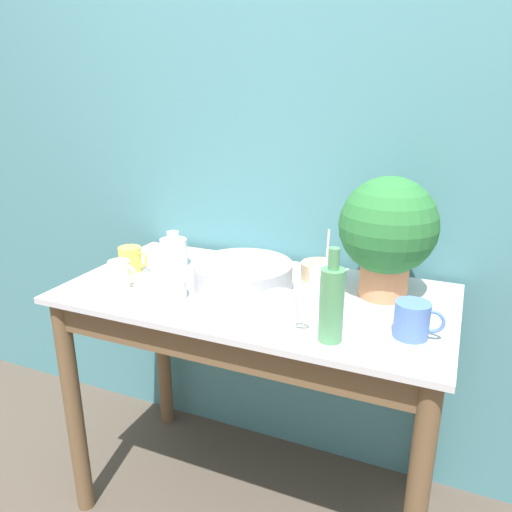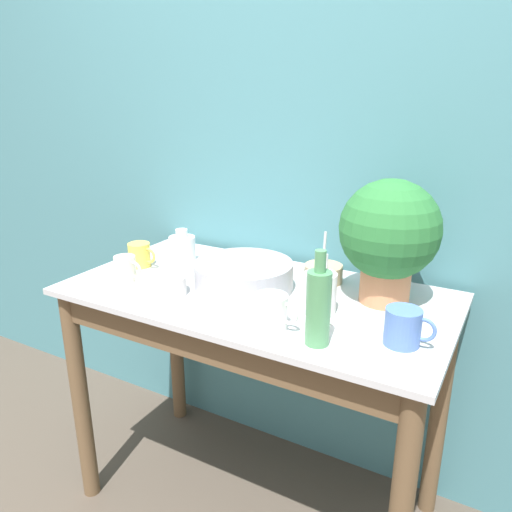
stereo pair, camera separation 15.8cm
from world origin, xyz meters
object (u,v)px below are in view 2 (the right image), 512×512
mug_blue (404,327)px  utensil_cup (320,293)px  bowl_wash_large (244,276)px  mug_yellow (140,255)px  bowl_small_enamel_white (162,285)px  bottle_tall (318,306)px  mug_cream (126,269)px  mug_white (271,311)px  potted_plant (389,234)px  bottle_short (182,249)px  bowl_small_tan (323,273)px

mug_blue → utensil_cup: size_ratio=0.54×
bowl_wash_large → mug_blue: size_ratio=2.48×
bowl_wash_large → mug_blue: 0.56m
mug_yellow → bowl_small_enamel_white: (0.24, -0.17, -0.01)m
bottle_tall → utensil_cup: bearing=110.6°
mug_cream → mug_white: bearing=-6.2°
mug_white → mug_cream: 0.59m
mug_blue → mug_cream: 0.93m
bottle_tall → potted_plant: bearing=77.9°
mug_blue → bowl_small_enamel_white: bearing=-176.7°
bowl_small_enamel_white → utensil_cup: utensil_cup is taller
mug_blue → utensil_cup: 0.27m
bottle_short → utensil_cup: 0.63m
mug_blue → potted_plant: bearing=115.4°
mug_cream → utensil_cup: utensil_cup is taller
mug_cream → bowl_small_tan: bearing=29.1°
potted_plant → bottle_short: size_ratio=2.89×
bottle_tall → utensil_cup: bottle_tall is taller
mug_cream → bowl_small_enamel_white: size_ratio=0.68×
potted_plant → mug_yellow: 0.90m
mug_yellow → mug_cream: (0.06, -0.14, 0.00)m
potted_plant → bowl_wash_large: (-0.43, -0.12, -0.17)m
potted_plant → mug_cream: 0.87m
bowl_small_enamel_white → bottle_short: bearing=114.4°
mug_white → bowl_wash_large: bearing=135.7°
mug_cream → utensil_cup: (0.67, 0.09, 0.02)m
bottle_tall → bottle_short: 0.76m
bottle_tall → bowl_small_tan: (-0.15, 0.41, -0.08)m
potted_plant → utensil_cup: potted_plant is taller
potted_plant → mug_cream: size_ratio=3.56×
bowl_wash_large → mug_white: (0.21, -0.20, 0.00)m
bowl_small_enamel_white → bottle_tall: bearing=-6.0°
mug_yellow → bottle_short: bearing=42.6°
bottle_tall → mug_white: size_ratio=1.92×
mug_yellow → utensil_cup: bearing=-3.7°
bottle_tall → bowl_wash_large: bearing=147.3°
mug_yellow → utensil_cup: 0.73m
mug_cream → bowl_small_tan: size_ratio=0.82×
potted_plant → bowl_small_tan: (-0.22, 0.06, -0.19)m
mug_yellow → mug_cream: bearing=-66.2°
mug_cream → bowl_small_enamel_white: 0.18m
bowl_wash_large → mug_yellow: bowl_wash_large is taller
potted_plant → mug_white: bearing=-124.1°
potted_plant → mug_cream: potted_plant is taller
bowl_wash_large → utensil_cup: bearing=-9.4°
utensil_cup → bowl_small_tan: bearing=109.5°
mug_white → bowl_small_enamel_white: size_ratio=0.83×
bottle_short → bowl_small_enamel_white: bearing=-65.6°
bottle_tall → bowl_small_enamel_white: size_ratio=1.61×
potted_plant → bowl_wash_large: 0.48m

